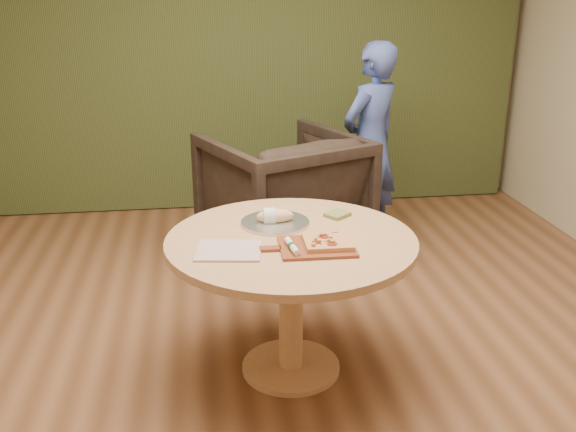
# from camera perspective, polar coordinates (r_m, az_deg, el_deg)

# --- Properties ---
(room_shell) EXTENTS (5.04, 6.04, 2.84)m
(room_shell) POSITION_cam_1_polar(r_m,az_deg,el_deg) (2.84, 0.96, 9.36)
(room_shell) COLOR brown
(room_shell) RESTS_ON ground
(curtain) EXTENTS (4.80, 0.14, 2.78)m
(curtain) POSITION_cam_1_polar(r_m,az_deg,el_deg) (5.70, -3.67, 14.63)
(curtain) COLOR #303A1A
(curtain) RESTS_ON ground
(pedestal_table) EXTENTS (1.24, 1.24, 0.75)m
(pedestal_table) POSITION_cam_1_polar(r_m,az_deg,el_deg) (3.20, 0.28, -4.27)
(pedestal_table) COLOR tan
(pedestal_table) RESTS_ON ground
(pizza_paddle) EXTENTS (0.45, 0.29, 0.01)m
(pizza_paddle) POSITION_cam_1_polar(r_m,az_deg,el_deg) (3.02, 2.36, -2.76)
(pizza_paddle) COLOR brown
(pizza_paddle) RESTS_ON pedestal_table
(flatbread_pizza) EXTENTS (0.23, 0.23, 0.04)m
(flatbread_pizza) POSITION_cam_1_polar(r_m,az_deg,el_deg) (3.03, 3.51, -2.27)
(flatbread_pizza) COLOR tan
(flatbread_pizza) RESTS_ON pizza_paddle
(cutlery_roll) EXTENTS (0.05, 0.20, 0.03)m
(cutlery_roll) POSITION_cam_1_polar(r_m,az_deg,el_deg) (2.97, 0.35, -2.69)
(cutlery_roll) COLOR silver
(cutlery_roll) RESTS_ON pizza_paddle
(newspaper) EXTENTS (0.33, 0.29, 0.01)m
(newspaper) POSITION_cam_1_polar(r_m,az_deg,el_deg) (3.00, -5.28, -3.08)
(newspaper) COLOR silver
(newspaper) RESTS_ON pedestal_table
(serving_tray) EXTENTS (0.36, 0.36, 0.02)m
(serving_tray) POSITION_cam_1_polar(r_m,az_deg,el_deg) (3.32, -1.15, -0.59)
(serving_tray) COLOR silver
(serving_tray) RESTS_ON pedestal_table
(bread_roll) EXTENTS (0.19, 0.09, 0.09)m
(bread_roll) POSITION_cam_1_polar(r_m,az_deg,el_deg) (3.31, -1.31, -0.01)
(bread_roll) COLOR #E6BC8C
(bread_roll) RESTS_ON serving_tray
(green_packet) EXTENTS (0.16, 0.15, 0.02)m
(green_packet) POSITION_cam_1_polar(r_m,az_deg,el_deg) (3.44, 4.41, 0.13)
(green_packet) COLOR #545D2A
(green_packet) RESTS_ON pedestal_table
(armchair) EXTENTS (1.29, 1.26, 1.03)m
(armchair) POSITION_cam_1_polar(r_m,az_deg,el_deg) (4.67, -0.47, 2.38)
(armchair) COLOR black
(armchair) RESTS_ON ground
(person_standing) EXTENTS (0.67, 0.63, 1.54)m
(person_standing) POSITION_cam_1_polar(r_m,az_deg,el_deg) (4.98, 7.33, 6.38)
(person_standing) COLOR #3B4E99
(person_standing) RESTS_ON ground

